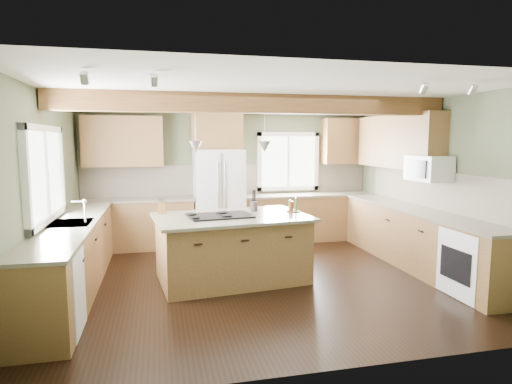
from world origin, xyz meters
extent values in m
plane|color=black|center=(0.00, 0.00, 0.00)|extent=(5.60, 5.60, 0.00)
plane|color=silver|center=(0.00, 0.00, 2.60)|extent=(5.60, 5.60, 0.00)
plane|color=#4C563D|center=(0.00, 2.50, 1.30)|extent=(5.60, 0.00, 5.60)
plane|color=#4C563D|center=(-2.80, 0.00, 1.30)|extent=(0.00, 5.00, 5.00)
plane|color=#4C563D|center=(2.80, 0.00, 1.30)|extent=(0.00, 5.00, 5.00)
cube|color=#4D2D16|center=(0.00, 0.10, 2.47)|extent=(5.55, 0.26, 0.26)
cube|color=#4D2D16|center=(0.00, 2.40, 2.54)|extent=(5.55, 0.20, 0.10)
cube|color=brown|center=(0.00, 2.48, 1.21)|extent=(5.58, 0.03, 0.58)
cube|color=brown|center=(2.78, 0.05, 1.21)|extent=(0.03, 3.70, 0.58)
cube|color=brown|center=(-1.79, 2.20, 0.44)|extent=(2.02, 0.60, 0.88)
cube|color=brown|center=(-1.79, 2.20, 0.90)|extent=(2.06, 0.64, 0.04)
cube|color=brown|center=(1.49, 2.20, 0.44)|extent=(2.62, 0.60, 0.88)
cube|color=brown|center=(1.49, 2.20, 0.90)|extent=(2.66, 0.64, 0.04)
cube|color=brown|center=(-2.50, 0.05, 0.44)|extent=(0.60, 3.70, 0.88)
cube|color=brown|center=(-2.50, 0.05, 0.90)|extent=(0.64, 3.74, 0.04)
cube|color=brown|center=(2.50, 0.05, 0.44)|extent=(0.60, 3.70, 0.88)
cube|color=brown|center=(2.50, 0.05, 0.90)|extent=(0.64, 3.74, 0.04)
cube|color=brown|center=(-1.99, 2.33, 1.95)|extent=(1.40, 0.35, 0.90)
cube|color=brown|center=(-0.30, 2.33, 2.15)|extent=(0.96, 0.35, 0.70)
cube|color=brown|center=(2.62, 0.90, 1.95)|extent=(0.35, 2.20, 0.90)
cube|color=brown|center=(2.30, 2.33, 1.95)|extent=(0.90, 0.35, 0.90)
cube|color=white|center=(-2.78, 0.05, 1.55)|extent=(0.04, 1.60, 1.05)
cube|color=white|center=(1.15, 2.48, 1.55)|extent=(1.10, 0.04, 1.00)
cube|color=#262628|center=(-2.50, 0.05, 0.91)|extent=(0.50, 0.65, 0.03)
cylinder|color=#B2B2B7|center=(-2.32, 0.05, 1.05)|extent=(0.02, 0.02, 0.28)
cube|color=white|center=(-2.49, -1.25, 0.43)|extent=(0.60, 0.60, 0.84)
cube|color=white|center=(2.49, -1.25, 0.43)|extent=(0.60, 0.72, 0.84)
cube|color=white|center=(2.58, -0.05, 1.55)|extent=(0.40, 0.70, 0.38)
cone|color=#B2B2B7|center=(-0.89, 0.04, 1.88)|extent=(0.18, 0.18, 0.16)
cone|color=#B2B2B7|center=(0.09, 0.16, 1.88)|extent=(0.18, 0.18, 0.16)
cube|color=silver|center=(-0.30, 2.12, 0.90)|extent=(0.90, 0.74, 1.80)
cube|color=brown|center=(-0.40, 0.10, 0.44)|extent=(2.10, 1.43, 0.88)
cube|color=brown|center=(-0.40, 0.10, 0.90)|extent=(2.25, 1.58, 0.04)
cube|color=black|center=(-0.56, 0.08, 0.93)|extent=(0.92, 0.67, 0.02)
cube|color=brown|center=(-1.35, 0.46, 1.01)|extent=(0.12, 0.09, 0.18)
cylinder|color=#37312C|center=(-0.01, 0.41, 0.99)|extent=(0.11, 0.11, 0.15)
camera|label=1|loc=(-1.38, -5.73, 1.97)|focal=30.00mm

